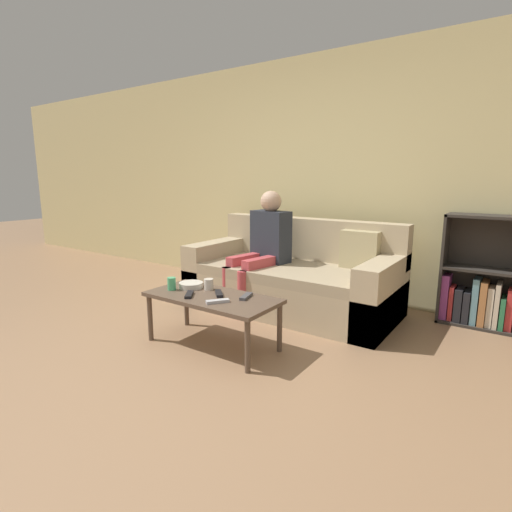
% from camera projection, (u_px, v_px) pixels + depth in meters
% --- Properties ---
extents(ground_plane, '(22.00, 22.00, 0.00)m').
position_uv_depth(ground_plane, '(160.00, 373.00, 2.72)').
color(ground_plane, '#997251').
extents(wall_back, '(12.00, 0.06, 2.60)m').
position_uv_depth(wall_back, '(321.00, 178.00, 4.41)').
color(wall_back, beige).
rests_on(wall_back, ground_plane).
extents(couch, '(2.06, 0.97, 0.88)m').
position_uv_depth(couch, '(293.00, 280.00, 4.01)').
color(couch, tan).
rests_on(couch, ground_plane).
extents(bookshelf, '(0.70, 0.28, 0.99)m').
position_uv_depth(bookshelf, '(482.00, 285.00, 3.53)').
color(bookshelf, '#332D28').
rests_on(bookshelf, ground_plane).
extents(coffee_table, '(1.06, 0.49, 0.41)m').
position_uv_depth(coffee_table, '(212.00, 301.00, 3.09)').
color(coffee_table, brown).
rests_on(coffee_table, ground_plane).
extents(person_adult, '(0.47, 0.71, 1.18)m').
position_uv_depth(person_adult, '(265.00, 240.00, 4.02)').
color(person_adult, '#C6474C').
rests_on(person_adult, ground_plane).
extents(cup_near, '(0.07, 0.07, 0.10)m').
position_uv_depth(cup_near, '(172.00, 284.00, 3.24)').
color(cup_near, '#4CB77A').
rests_on(cup_near, coffee_table).
extents(cup_far, '(0.08, 0.08, 0.09)m').
position_uv_depth(cup_far, '(209.00, 284.00, 3.24)').
color(cup_far, silver).
rests_on(cup_far, coffee_table).
extents(tv_remote_0, '(0.14, 0.17, 0.02)m').
position_uv_depth(tv_remote_0, '(218.00, 301.00, 2.91)').
color(tv_remote_0, '#B7B7BC').
rests_on(tv_remote_0, coffee_table).
extents(tv_remote_1, '(0.09, 0.18, 0.02)m').
position_uv_depth(tv_remote_1, '(246.00, 296.00, 3.03)').
color(tv_remote_1, '#47474C').
rests_on(tv_remote_1, coffee_table).
extents(tv_remote_2, '(0.14, 0.17, 0.02)m').
position_uv_depth(tv_remote_2, '(189.00, 295.00, 3.08)').
color(tv_remote_2, black).
rests_on(tv_remote_2, coffee_table).
extents(tv_remote_3, '(0.15, 0.15, 0.02)m').
position_uv_depth(tv_remote_3, '(219.00, 294.00, 3.10)').
color(tv_remote_3, black).
rests_on(tv_remote_3, coffee_table).
extents(snack_bowl, '(0.20, 0.20, 0.05)m').
position_uv_depth(snack_bowl, '(191.00, 285.00, 3.30)').
color(snack_bowl, beige).
rests_on(snack_bowl, coffee_table).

